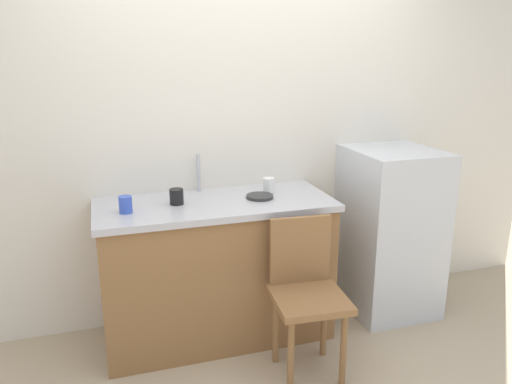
# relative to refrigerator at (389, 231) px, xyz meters

# --- Properties ---
(back_wall) EXTENTS (4.80, 0.10, 2.68)m
(back_wall) POSITION_rel_refrigerator_xyz_m (-1.01, 0.36, 0.76)
(back_wall) COLOR silver
(back_wall) RESTS_ON ground_plane
(cabinet_base) EXTENTS (1.41, 0.60, 0.87)m
(cabinet_base) POSITION_rel_refrigerator_xyz_m (-1.25, 0.01, -0.14)
(cabinet_base) COLOR olive
(cabinet_base) RESTS_ON ground_plane
(countertop) EXTENTS (1.45, 0.64, 0.04)m
(countertop) POSITION_rel_refrigerator_xyz_m (-1.25, 0.01, 0.31)
(countertop) COLOR #B7B7BC
(countertop) RESTS_ON cabinet_base
(faucet) EXTENTS (0.02, 0.02, 0.24)m
(faucet) POSITION_rel_refrigerator_xyz_m (-1.29, 0.26, 0.45)
(faucet) COLOR #B7B7BC
(faucet) RESTS_ON countertop
(refrigerator) EXTENTS (0.57, 0.62, 1.16)m
(refrigerator) POSITION_rel_refrigerator_xyz_m (0.00, 0.00, 0.00)
(refrigerator) COLOR silver
(refrigerator) RESTS_ON ground_plane
(chair) EXTENTS (0.43, 0.43, 0.89)m
(chair) POSITION_rel_refrigerator_xyz_m (-0.84, -0.51, -0.08)
(chair) COLOR olive
(chair) RESTS_ON ground_plane
(hotplate) EXTENTS (0.17, 0.17, 0.02)m
(hotplate) POSITION_rel_refrigerator_xyz_m (-0.96, -0.01, 0.34)
(hotplate) COLOR #2D2D2D
(hotplate) RESTS_ON countertop
(cup_blue) EXTENTS (0.07, 0.07, 0.10)m
(cup_blue) POSITION_rel_refrigerator_xyz_m (-1.78, -0.06, 0.38)
(cup_blue) COLOR blue
(cup_blue) RESTS_ON countertop
(cup_white) EXTENTS (0.07, 0.07, 0.10)m
(cup_white) POSITION_rel_refrigerator_xyz_m (-0.87, 0.09, 0.38)
(cup_white) COLOR white
(cup_white) RESTS_ON countertop
(cup_black) EXTENTS (0.08, 0.08, 0.09)m
(cup_black) POSITION_rel_refrigerator_xyz_m (-1.48, 0.02, 0.38)
(cup_black) COLOR black
(cup_black) RESTS_ON countertop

